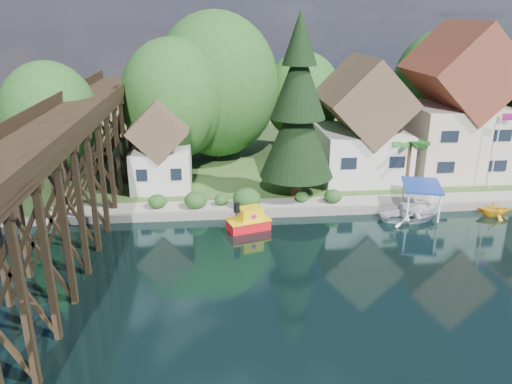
# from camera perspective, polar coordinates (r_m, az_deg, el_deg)

# --- Properties ---
(ground) EXTENTS (140.00, 140.00, 0.00)m
(ground) POSITION_cam_1_polar(r_m,az_deg,el_deg) (32.04, 7.39, -8.13)
(ground) COLOR black
(ground) RESTS_ON ground
(bank) EXTENTS (140.00, 52.00, 0.50)m
(bank) POSITION_cam_1_polar(r_m,az_deg,el_deg) (63.67, 0.87, 6.36)
(bank) COLOR #345220
(bank) RESTS_ON ground
(seawall) EXTENTS (60.00, 0.40, 0.62)m
(seawall) POSITION_cam_1_polar(r_m,az_deg,el_deg) (39.91, 10.59, -2.08)
(seawall) COLOR slate
(seawall) RESTS_ON ground
(promenade) EXTENTS (50.00, 2.60, 0.06)m
(promenade) POSITION_cam_1_polar(r_m,az_deg,el_deg) (41.56, 12.79, -1.03)
(promenade) COLOR gray
(promenade) RESTS_ON bank
(trestle_bridge) EXTENTS (4.12, 44.18, 9.30)m
(trestle_bridge) POSITION_cam_1_polar(r_m,az_deg,el_deg) (35.39, -20.41, 2.82)
(trestle_bridge) COLOR black
(trestle_bridge) RESTS_ON ground
(house_left) EXTENTS (7.64, 8.64, 11.02)m
(house_left) POSITION_cam_1_polar(r_m,az_deg,el_deg) (46.72, 11.93, 7.21)
(house_left) COLOR beige
(house_left) RESTS_ON bank
(house_center) EXTENTS (8.65, 9.18, 13.89)m
(house_center) POSITION_cam_1_polar(r_m,az_deg,el_deg) (50.30, 21.84, 8.59)
(house_center) COLOR #BFAE95
(house_center) RESTS_ON bank
(shed) EXTENTS (5.09, 5.40, 7.85)m
(shed) POSITION_cam_1_polar(r_m,az_deg,el_deg) (43.75, -10.85, 4.69)
(shed) COLOR beige
(shed) RESTS_ON bank
(bg_trees) EXTENTS (49.90, 13.30, 10.57)m
(bg_trees) POSITION_cam_1_polar(r_m,az_deg,el_deg) (50.04, 3.65, 10.89)
(bg_trees) COLOR #382314
(bg_trees) RESTS_ON bank
(shrubs) EXTENTS (15.76, 2.47, 1.70)m
(shrubs) POSITION_cam_1_polar(r_m,az_deg,el_deg) (39.35, -1.96, -0.62)
(shrubs) COLOR #1C4519
(shrubs) RESTS_ON bank
(conifer) EXTENTS (5.99, 5.99, 14.76)m
(conifer) POSITION_cam_1_polar(r_m,az_deg,el_deg) (40.05, 4.82, 9.15)
(conifer) COLOR #382314
(conifer) RESTS_ON bank
(palm_tree) EXTENTS (3.81, 3.81, 4.52)m
(palm_tree) POSITION_cam_1_polar(r_m,az_deg,el_deg) (44.34, 17.20, 5.19)
(palm_tree) COLOR #382314
(palm_tree) RESTS_ON bank
(flagpole) EXTENTS (1.04, 0.19, 6.68)m
(flagpole) POSITION_cam_1_polar(r_m,az_deg,el_deg) (47.20, 25.98, 5.10)
(flagpole) COLOR white
(flagpole) RESTS_ON bank
(tugboat) EXTENTS (3.42, 2.52, 2.22)m
(tugboat) POSITION_cam_1_polar(r_m,az_deg,el_deg) (36.38, -0.83, -3.30)
(tugboat) COLOR red
(tugboat) RESTS_ON ground
(boat_white_a) EXTENTS (4.50, 3.29, 0.91)m
(boat_white_a) POSITION_cam_1_polar(r_m,az_deg,el_deg) (39.78, 17.07, -2.48)
(boat_white_a) COLOR white
(boat_white_a) RESTS_ON ground
(boat_canopy) EXTENTS (3.71, 4.57, 2.56)m
(boat_canopy) POSITION_cam_1_polar(r_m,az_deg,el_deg) (40.68, 18.25, -1.14)
(boat_canopy) COLOR white
(boat_canopy) RESTS_ON ground
(boat_yellow) EXTENTS (2.92, 2.63, 1.37)m
(boat_yellow) POSITION_cam_1_polar(r_m,az_deg,el_deg) (43.04, 25.63, -1.59)
(boat_yellow) COLOR yellow
(boat_yellow) RESTS_ON ground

